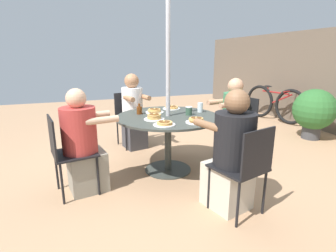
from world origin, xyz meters
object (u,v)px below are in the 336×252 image
object	(u,v)px
patio_chair_east	(129,115)
diner_south	(83,146)
patio_chair_north	(241,122)
potted_shrub	(314,111)
diner_east	(133,114)
coffee_cup	(189,111)
drinking_glass_a	(200,107)
pancake_plate_e	(196,121)
syrup_bottle	(139,110)
patio_table	(168,125)
bicycle	(274,103)
pancake_plate_c	(164,124)
diner_north	(232,121)
pancake_plate_d	(154,117)
pancake_plate_b	(171,108)
patio_chair_south	(66,150)
pancake_plate_a	(155,111)
patio_chair_west	(245,165)

from	to	relation	value
patio_chair_east	diner_south	size ratio (longest dim) A/B	0.76
patio_chair_north	potted_shrub	bearing A→B (deg)	-91.30
diner_east	diner_south	bearing A→B (deg)	44.51
coffee_cup	drinking_glass_a	distance (m)	0.24
pancake_plate_e	drinking_glass_a	xyz separation A→B (m)	(-0.49, 0.30, 0.04)
syrup_bottle	coffee_cup	distance (m)	0.62
patio_table	syrup_bottle	world-z (taller)	syrup_bottle
bicycle	potted_shrub	size ratio (longest dim) A/B	1.78
coffee_cup	drinking_glass_a	world-z (taller)	drinking_glass_a
pancake_plate_c	coffee_cup	xyz separation A→B (m)	(-0.37, 0.45, 0.04)
diner_north	pancake_plate_d	xyz separation A→B (m)	(0.28, -1.24, 0.22)
pancake_plate_b	bicycle	size ratio (longest dim) A/B	0.15
drinking_glass_a	pancake_plate_d	bearing A→B (deg)	-74.24
patio_table	potted_shrub	size ratio (longest dim) A/B	1.44
pancake_plate_c	pancake_plate_d	size ratio (longest dim) A/B	1.00
patio_chair_east	diner_south	distance (m)	1.57
patio_chair_south	diner_south	distance (m)	0.17
pancake_plate_d	potted_shrub	bearing A→B (deg)	99.46
patio_table	patio_chair_north	size ratio (longest dim) A/B	1.49
patio_chair_east	patio_chair_south	xyz separation A→B (m)	(1.39, -0.94, 0.00)
pancake_plate_a	pancake_plate_b	xyz separation A→B (m)	(-0.16, 0.29, -0.00)
pancake_plate_b	diner_east	bearing A→B (deg)	-147.34
patio_chair_east	pancake_plate_c	distance (m)	1.60
diner_north	patio_chair_east	world-z (taller)	diner_north
patio_chair_east	pancake_plate_e	size ratio (longest dim) A/B	3.58
pancake_plate_b	potted_shrub	size ratio (longest dim) A/B	0.27
bicycle	syrup_bottle	bearing A→B (deg)	-77.10
patio_chair_south	bicycle	size ratio (longest dim) A/B	0.54
patio_chair_east	bicycle	size ratio (longest dim) A/B	0.54
bicycle	pancake_plate_d	bearing A→B (deg)	-71.85
syrup_bottle	potted_shrub	world-z (taller)	potted_shrub
patio_chair_west	patio_table	bearing A→B (deg)	90.00
diner_north	pancake_plate_d	size ratio (longest dim) A/B	4.77
pancake_plate_e	syrup_bottle	size ratio (longest dim) A/B	1.75
bicycle	pancake_plate_b	bearing A→B (deg)	-76.39
diner_north	pancake_plate_a	distance (m)	1.15
bicycle	patio_chair_west	bearing A→B (deg)	-55.28
pancake_plate_a	patio_chair_south	bearing A→B (deg)	-67.36
pancake_plate_b	patio_chair_north	bearing A→B (deg)	77.82
pancake_plate_e	coffee_cup	distance (m)	0.39
diner_east	pancake_plate_b	bearing A→B (deg)	111.13
patio_table	bicycle	world-z (taller)	bicycle
patio_chair_north	pancake_plate_a	bearing A→B (deg)	78.85
drinking_glass_a	patio_table	bearing A→B (deg)	-81.53
diner_north	diner_south	world-z (taller)	diner_north
drinking_glass_a	potted_shrub	distance (m)	2.41
patio_chair_west	drinking_glass_a	xyz separation A→B (m)	(-1.24, 0.17, 0.28)
pancake_plate_a	syrup_bottle	xyz separation A→B (m)	(0.01, -0.20, 0.03)
diner_east	diner_north	bearing A→B (deg)	133.43
patio_chair_north	patio_chair_east	size ratio (longest dim) A/B	1.00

